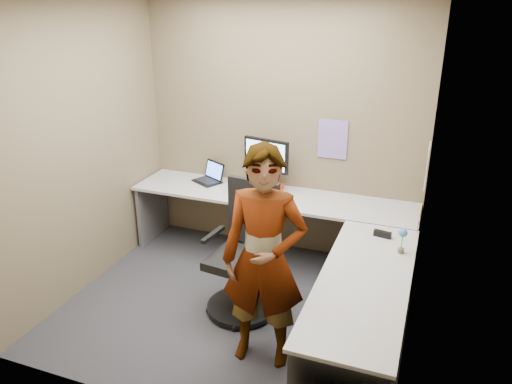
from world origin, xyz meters
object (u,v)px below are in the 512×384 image
at_px(desk, 295,238).
at_px(office_chair, 245,261).
at_px(person, 264,259).
at_px(monitor, 266,158).

height_order(desk, office_chair, office_chair).
height_order(desk, person, person).
height_order(monitor, person, person).
distance_m(desk, person, 0.97).
height_order(office_chair, person, person).
relative_size(desk, person, 1.72).
height_order(desk, monitor, monitor).
height_order(monitor, office_chair, monitor).
distance_m(monitor, person, 1.76).
distance_m(desk, office_chair, 0.52).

